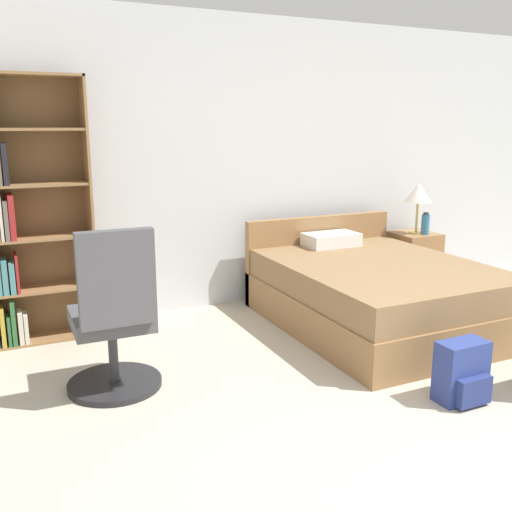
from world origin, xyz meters
The scene contains 8 objects.
wall_back centered at (0.00, 3.23, 1.30)m, with size 9.00×0.06×2.60m.
bookshelf centered at (-1.98, 2.96, 0.99)m, with size 0.81×0.30×2.01m.
bed centered at (0.67, 2.13, 0.28)m, with size 1.54×1.97×0.80m.
office_chair centered at (-1.56, 1.77, 0.46)m, with size 0.60×0.62×1.08m.
nightstand centered at (1.71, 2.87, 0.29)m, with size 0.42×0.46×0.58m.
table_lamp centered at (1.69, 2.83, 0.98)m, with size 0.27×0.27×0.51m.
water_bottle centered at (1.75, 2.76, 0.68)m, with size 0.08×0.08×0.22m.
backpack_blue centered at (0.32, 0.76, 0.18)m, with size 0.31×0.22×0.38m.
Camera 1 is at (-2.18, -1.61, 1.66)m, focal length 40.00 mm.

